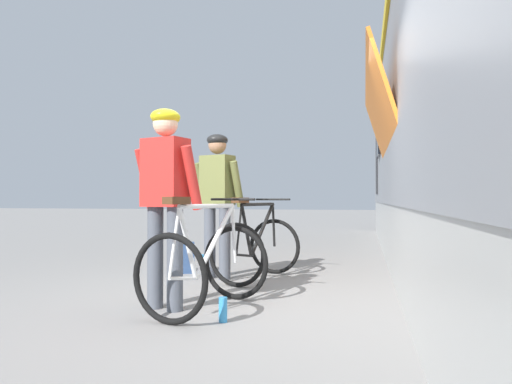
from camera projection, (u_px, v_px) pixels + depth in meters
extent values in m
plane|color=gray|center=(241.00, 305.00, 4.21)|extent=(80.00, 80.00, 0.00)
cube|color=orange|center=(386.00, 137.00, 6.16)|extent=(0.54, 3.77, 1.64)
cube|color=black|center=(378.00, 137.00, 9.53)|extent=(0.04, 1.10, 0.80)
cube|color=black|center=(377.00, 148.00, 11.50)|extent=(0.03, 1.10, 2.29)
cylinder|color=#4C515B|center=(155.00, 257.00, 4.11)|extent=(0.14, 0.14, 0.90)
cylinder|color=#4C515B|center=(175.00, 259.00, 4.00)|extent=(0.14, 0.14, 0.90)
cube|color=red|center=(165.00, 173.00, 4.07)|extent=(0.43, 0.33, 0.60)
cylinder|color=red|center=(146.00, 179.00, 4.23)|extent=(0.16, 0.27, 0.56)
cylinder|color=red|center=(192.00, 178.00, 3.98)|extent=(0.16, 0.27, 0.56)
sphere|color=beige|center=(165.00, 124.00, 4.08)|extent=(0.22, 0.22, 0.22)
ellipsoid|color=yellow|center=(165.00, 117.00, 4.08)|extent=(0.32, 0.33, 0.14)
cylinder|color=#4C515B|center=(210.00, 241.00, 5.69)|extent=(0.14, 0.14, 0.90)
cylinder|color=#4C515B|center=(225.00, 242.00, 5.58)|extent=(0.14, 0.14, 0.90)
cube|color=olive|center=(217.00, 180.00, 5.65)|extent=(0.43, 0.34, 0.60)
cylinder|color=olive|center=(202.00, 185.00, 5.81)|extent=(0.16, 0.27, 0.56)
cylinder|color=olive|center=(237.00, 184.00, 5.55)|extent=(0.16, 0.27, 0.56)
sphere|color=#9E7051|center=(217.00, 145.00, 5.66)|extent=(0.22, 0.22, 0.22)
ellipsoid|color=black|center=(217.00, 140.00, 5.66)|extent=(0.32, 0.34, 0.14)
torus|color=black|center=(235.00, 262.00, 4.46)|extent=(0.70, 0.22, 0.71)
torus|color=black|center=(169.00, 278.00, 3.56)|extent=(0.70, 0.22, 0.71)
cylinder|color=white|center=(215.00, 240.00, 4.15)|extent=(0.20, 0.64, 0.63)
cylinder|color=white|center=(208.00, 206.00, 4.05)|extent=(0.24, 0.83, 0.04)
cylinder|color=white|center=(188.00, 244.00, 3.77)|extent=(0.10, 0.28, 0.62)
cylinder|color=white|center=(183.00, 278.00, 3.71)|extent=(0.11, 0.36, 0.08)
cylinder|color=white|center=(174.00, 242.00, 3.61)|extent=(0.06, 0.15, 0.56)
cylinder|color=white|center=(234.00, 234.00, 4.45)|extent=(0.05, 0.09, 0.55)
cylinder|color=black|center=(233.00, 199.00, 4.43)|extent=(0.47, 0.14, 0.02)
cube|color=#4C2D19|center=(177.00, 201.00, 3.65)|extent=(0.15, 0.26, 0.06)
torus|color=black|center=(274.00, 246.00, 6.00)|extent=(0.70, 0.21, 0.71)
torus|color=black|center=(236.00, 255.00, 5.09)|extent=(0.70, 0.21, 0.71)
cylinder|color=black|center=(263.00, 229.00, 5.69)|extent=(0.19, 0.64, 0.63)
cylinder|color=black|center=(258.00, 204.00, 5.59)|extent=(0.23, 0.84, 0.04)
cylinder|color=black|center=(246.00, 231.00, 5.31)|extent=(0.10, 0.28, 0.62)
cylinder|color=black|center=(244.00, 255.00, 5.25)|extent=(0.11, 0.36, 0.08)
cylinder|color=black|center=(239.00, 229.00, 5.15)|extent=(0.06, 0.15, 0.56)
cylinder|color=black|center=(274.00, 225.00, 5.99)|extent=(0.05, 0.09, 0.55)
cylinder|color=black|center=(273.00, 199.00, 5.97)|extent=(0.47, 0.13, 0.02)
cube|color=#4C2D19|center=(240.00, 200.00, 5.18)|extent=(0.15, 0.26, 0.06)
cube|color=navy|center=(184.00, 258.00, 6.07)|extent=(0.33, 0.27, 0.40)
cylinder|color=#338CCC|center=(223.00, 310.00, 3.63)|extent=(0.07, 0.07, 0.19)
cylinder|color=#338CCC|center=(202.00, 264.00, 6.08)|extent=(0.07, 0.07, 0.24)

